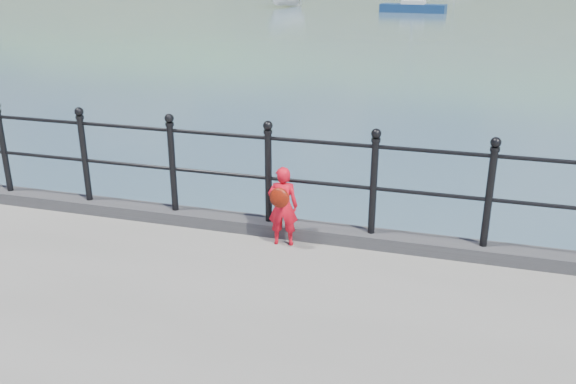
% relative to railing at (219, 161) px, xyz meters
% --- Properties ---
extents(ground, '(600.00, 600.00, 0.00)m').
position_rel_railing_xyz_m(ground, '(-0.00, 0.15, -1.82)').
color(ground, '#2D4251').
rests_on(ground, ground).
extents(kerb, '(60.00, 0.30, 0.15)m').
position_rel_railing_xyz_m(kerb, '(-0.00, -0.00, -0.75)').
color(kerb, '#28282B').
rests_on(kerb, quay).
extents(railing, '(18.11, 0.11, 1.20)m').
position_rel_railing_xyz_m(railing, '(0.00, 0.00, 0.00)').
color(railing, black).
rests_on(railing, kerb).
extents(far_shore, '(830.00, 200.00, 156.00)m').
position_rel_railing_xyz_m(far_shore, '(38.34, 239.56, -24.39)').
color(far_shore, '#333A21').
rests_on(far_shore, ground).
extents(child, '(0.37, 0.32, 0.91)m').
position_rel_railing_xyz_m(child, '(0.85, -0.26, -0.36)').
color(child, red).
rests_on(child, quay).
extents(sailboat_port, '(5.63, 2.27, 8.03)m').
position_rel_railing_xyz_m(sailboat_port, '(-2.29, 48.76, -1.48)').
color(sailboat_port, navy).
rests_on(sailboat_port, ground).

